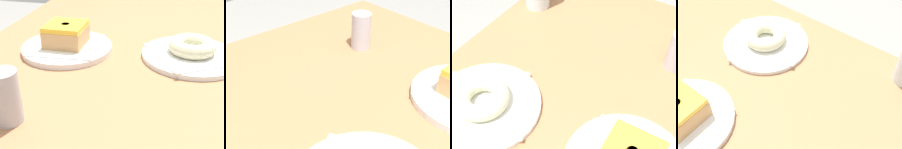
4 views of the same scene
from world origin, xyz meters
The scene contains 3 objects.
plate_sugar_ring centered at (0.06, 0.17, 0.78)m, with size 0.22×0.22×0.01m, color white.
napkin_sugar_ring centered at (0.06, 0.17, 0.79)m, with size 0.16×0.16×0.00m, color white.
donut_sugar_ring centered at (0.06, 0.17, 0.81)m, with size 0.11×0.11×0.03m, color beige.
Camera 3 is at (-0.16, -0.14, 1.25)m, focal length 48.37 mm.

